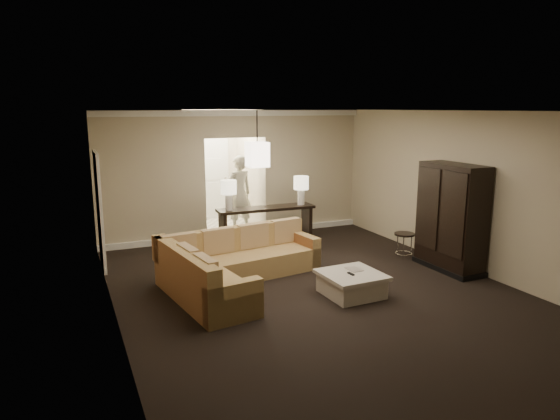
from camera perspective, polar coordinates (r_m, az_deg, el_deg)
name	(u,v)px	position (r m, az deg, el deg)	size (l,w,h in m)	color
ground	(322,295)	(7.85, 4.79, -9.70)	(8.00, 8.00, 0.00)	black
wall_back	(236,174)	(11.08, -5.03, 4.07)	(6.00, 0.04, 2.80)	#BDAC8F
wall_left	(113,226)	(6.59, -18.57, -1.70)	(0.04, 8.00, 2.80)	#BDAC8F
wall_right	(476,193)	(9.26, 21.49, 1.82)	(0.04, 8.00, 2.80)	#BDAC8F
ceiling	(325,111)	(7.31, 5.17, 11.19)	(6.00, 8.00, 0.02)	silver
crown_molding	(236,113)	(10.94, -5.07, 10.96)	(6.00, 0.10, 0.12)	white
baseboard	(238,234)	(11.29, -4.82, -2.71)	(6.00, 0.10, 0.12)	white
side_door	(100,211)	(9.40, -19.92, -0.12)	(0.05, 0.90, 2.10)	white
foyer	(219,172)	(12.36, -7.04, 4.35)	(1.44, 2.02, 2.80)	white
sectional_sofa	(232,266)	(8.18, -5.50, -6.35)	(2.88, 2.50, 0.83)	brown
coffee_table	(351,284)	(7.86, 8.16, -8.33)	(0.92, 0.92, 0.37)	beige
console_table	(266,222)	(10.53, -1.60, -1.40)	(2.09, 0.56, 0.80)	black
armoire	(451,220)	(9.30, 18.95, -1.06)	(0.56, 1.32, 1.90)	black
drink_table	(404,240)	(9.90, 14.02, -3.36)	(0.39, 0.39, 0.49)	black
table_lamp_left	(229,190)	(10.15, -5.88, 2.27)	(0.32, 0.32, 0.61)	white
table_lamp_right	(301,186)	(10.68, 2.43, 2.79)	(0.32, 0.32, 0.61)	white
pendant_light	(257,154)	(9.81, -2.61, 6.37)	(0.38, 0.38, 1.09)	black
person	(239,190)	(11.52, -4.72, 2.30)	(0.71, 0.48, 1.98)	beige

